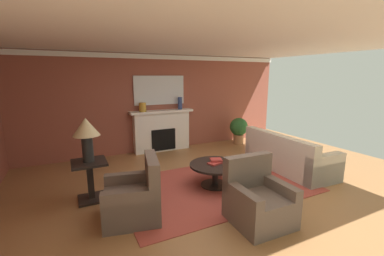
# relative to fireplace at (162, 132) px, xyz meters

# --- Properties ---
(ground_plane) EXTENTS (9.64, 9.64, 0.00)m
(ground_plane) POSITION_rel_fireplace_xyz_m (0.01, -2.92, -0.55)
(ground_plane) COLOR olive
(wall_fireplace) EXTENTS (8.02, 0.12, 2.70)m
(wall_fireplace) POSITION_rel_fireplace_xyz_m (0.01, 0.21, 0.80)
(wall_fireplace) COLOR brown
(wall_fireplace) RESTS_ON ground_plane
(ceiling_panel) EXTENTS (8.02, 6.73, 0.06)m
(ceiling_panel) POSITION_rel_fireplace_xyz_m (0.01, -2.62, 2.18)
(ceiling_panel) COLOR white
(crown_moulding) EXTENTS (8.02, 0.08, 0.12)m
(crown_moulding) POSITION_rel_fireplace_xyz_m (0.01, 0.13, 2.07)
(crown_moulding) COLOR white
(area_rug) EXTENTS (3.63, 2.34, 0.01)m
(area_rug) POSITION_rel_fireplace_xyz_m (0.10, -2.74, -0.55)
(area_rug) COLOR #993D33
(area_rug) RESTS_ON ground_plane
(fireplace) EXTENTS (1.80, 0.35, 1.17)m
(fireplace) POSITION_rel_fireplace_xyz_m (0.00, 0.00, 0.00)
(fireplace) COLOR white
(fireplace) RESTS_ON ground_plane
(mantel_mirror) EXTENTS (1.46, 0.04, 0.80)m
(mantel_mirror) POSITION_rel_fireplace_xyz_m (0.00, 0.12, 1.17)
(mantel_mirror) COLOR silver
(sofa) EXTENTS (0.99, 2.14, 0.85)m
(sofa) POSITION_rel_fireplace_xyz_m (2.05, -2.71, -0.26)
(sofa) COLOR beige
(sofa) RESTS_ON ground_plane
(armchair_near_window) EXTENTS (0.95, 0.95, 0.95)m
(armchair_near_window) POSITION_rel_fireplace_xyz_m (-1.60, -3.18, -0.25)
(armchair_near_window) COLOR brown
(armchair_near_window) RESTS_ON ground_plane
(armchair_facing_fireplace) EXTENTS (0.83, 0.83, 0.95)m
(armchair_facing_fireplace) POSITION_rel_fireplace_xyz_m (0.00, -4.08, -0.25)
(armchair_facing_fireplace) COLOR brown
(armchair_facing_fireplace) RESTS_ON ground_plane
(coffee_table) EXTENTS (1.00, 1.00, 0.45)m
(coffee_table) POSITION_rel_fireplace_xyz_m (0.10, -2.74, -0.22)
(coffee_table) COLOR black
(coffee_table) RESTS_ON ground_plane
(side_table) EXTENTS (0.56, 0.56, 0.70)m
(side_table) POSITION_rel_fireplace_xyz_m (-2.13, -2.27, -0.15)
(side_table) COLOR black
(side_table) RESTS_ON ground_plane
(table_lamp) EXTENTS (0.44, 0.44, 0.75)m
(table_lamp) POSITION_rel_fireplace_xyz_m (-2.13, -2.27, 0.67)
(table_lamp) COLOR black
(table_lamp) RESTS_ON side_table
(vase_mantel_right) EXTENTS (0.13, 0.13, 0.35)m
(vase_mantel_right) POSITION_rel_fireplace_xyz_m (0.55, -0.05, 0.79)
(vase_mantel_right) COLOR navy
(vase_mantel_right) RESTS_ON fireplace
(vase_mantel_left) EXTENTS (0.19, 0.19, 0.24)m
(vase_mantel_left) POSITION_rel_fireplace_xyz_m (-0.55, -0.05, 0.74)
(vase_mantel_left) COLOR #B7892D
(vase_mantel_left) RESTS_ON fireplace
(book_red_cover) EXTENTS (0.29, 0.25, 0.03)m
(book_red_cover) POSITION_rel_fireplace_xyz_m (0.09, -2.73, -0.09)
(book_red_cover) COLOR maroon
(book_red_cover) RESTS_ON coffee_table
(book_art_folio) EXTENTS (0.28, 0.26, 0.04)m
(book_art_folio) POSITION_rel_fireplace_xyz_m (0.16, -2.67, -0.05)
(book_art_folio) COLOR maroon
(book_art_folio) RESTS_ON coffee_table
(potted_plant) EXTENTS (0.56, 0.56, 0.83)m
(potted_plant) POSITION_rel_fireplace_xyz_m (2.40, -0.39, -0.06)
(potted_plant) COLOR #A8754C
(potted_plant) RESTS_ON ground_plane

